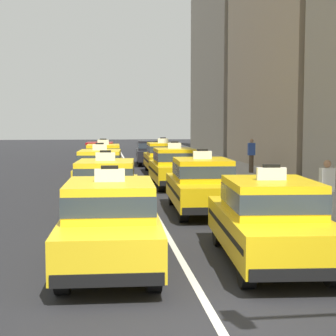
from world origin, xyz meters
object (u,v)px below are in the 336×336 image
(taxi_left_fourth, at_px, (103,160))
(taxi_right_second, at_px, (202,184))
(taxi_left_third, at_px, (100,170))
(taxi_right_third, at_px, (174,167))
(taxi_right_nearest, at_px, (269,219))
(pedestrian_mid_block, at_px, (327,190))
(taxi_left_second, at_px, (106,187))
(sedan_left_fifth, at_px, (100,154))
(taxi_right_fourth, at_px, (163,157))
(sedan_right_fifth, at_px, (150,152))
(pedestrian_near_crosswalk, at_px, (251,155))
(taxi_left_nearest, at_px, (110,222))

(taxi_left_fourth, xyz_separation_m, taxi_right_second, (3.00, -10.86, 0.00))
(taxi_left_third, height_order, taxi_right_third, same)
(taxi_right_nearest, distance_m, taxi_right_third, 12.43)
(taxi_left_fourth, xyz_separation_m, pedestrian_mid_block, (5.85, -13.47, 0.10))
(taxi_left_second, xyz_separation_m, taxi_right_second, (2.91, 0.39, 0.00))
(taxi_left_third, relative_size, sedan_left_fifth, 1.06)
(taxi_left_third, xyz_separation_m, taxi_right_nearest, (3.35, -11.37, 0.00))
(taxi_right_nearest, height_order, taxi_right_fourth, same)
(sedan_left_fifth, distance_m, taxi_right_third, 10.27)
(taxi_left_second, bearing_deg, taxi_right_second, 7.62)
(sedan_left_fifth, distance_m, taxi_right_second, 16.55)
(taxi_left_third, height_order, sedan_right_fifth, taxi_left_third)
(taxi_left_second, relative_size, pedestrian_mid_block, 2.87)
(pedestrian_near_crosswalk, relative_size, pedestrian_mid_block, 1.08)
(pedestrian_mid_block, bearing_deg, sedan_left_fifth, 107.79)
(taxi_left_nearest, distance_m, taxi_right_fourth, 18.86)
(taxi_left_second, bearing_deg, sedan_left_fifth, 90.99)
(taxi_left_third, relative_size, taxi_right_fourth, 1.02)
(taxi_left_nearest, xyz_separation_m, taxi_left_fourth, (-0.14, 16.72, 0.00))
(taxi_left_third, relative_size, pedestrian_near_crosswalk, 2.65)
(taxi_right_nearest, distance_m, taxi_right_fourth, 18.69)
(taxi_right_second, bearing_deg, taxi_left_fourth, 105.42)
(taxi_right_second, distance_m, pedestrian_near_crosswalk, 11.94)
(taxi_right_nearest, xyz_separation_m, taxi_right_fourth, (0.00, 18.69, 0.00))
(taxi_right_fourth, height_order, pedestrian_mid_block, taxi_right_fourth)
(taxi_left_second, xyz_separation_m, taxi_right_nearest, (3.14, -5.56, 0.00))
(taxi_left_third, bearing_deg, taxi_right_third, 18.75)
(pedestrian_mid_block, bearing_deg, taxi_left_fourth, 113.46)
(taxi_left_second, bearing_deg, taxi_right_nearest, -60.54)
(taxi_left_second, relative_size, sedan_right_fifth, 1.07)
(taxi_right_third, bearing_deg, taxi_left_nearest, -103.07)
(pedestrian_near_crosswalk, bearing_deg, taxi_right_third, -136.10)
(taxi_left_third, relative_size, taxi_right_nearest, 1.00)
(sedan_left_fifth, distance_m, taxi_right_nearest, 22.45)
(taxi_left_second, bearing_deg, sedan_right_fifth, 81.11)
(sedan_left_fifth, relative_size, pedestrian_near_crosswalk, 2.50)
(taxi_left_second, xyz_separation_m, taxi_left_third, (-0.21, 5.81, 0.00))
(taxi_right_nearest, bearing_deg, taxi_left_second, 119.46)
(taxi_right_third, relative_size, taxi_right_fourth, 1.00)
(taxi_right_second, height_order, taxi_right_third, same)
(taxi_left_nearest, relative_size, taxi_right_nearest, 0.99)
(taxi_left_second, height_order, sedan_right_fifth, taxi_left_second)
(sedan_left_fifth, bearing_deg, pedestrian_near_crosswalk, -33.73)
(taxi_right_fourth, xyz_separation_m, pedestrian_near_crosswalk, (4.46, -1.77, 0.17))
(sedan_left_fifth, bearing_deg, taxi_left_third, -89.58)
(sedan_right_fifth, bearing_deg, taxi_right_second, -90.12)
(taxi_right_fourth, xyz_separation_m, sedan_right_fifth, (-0.19, 5.73, -0.03))
(taxi_right_third, bearing_deg, sedan_left_fifth, 108.21)
(taxi_left_third, relative_size, sedan_right_fifth, 1.07)
(taxi_left_nearest, bearing_deg, pedestrian_mid_block, 29.67)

